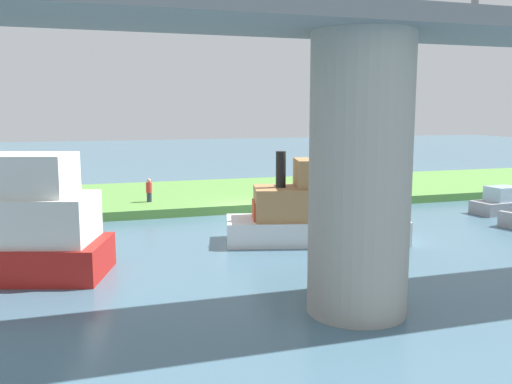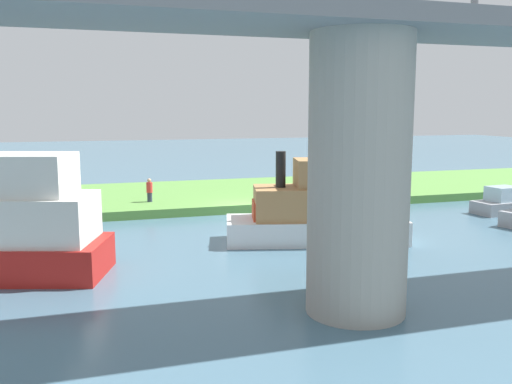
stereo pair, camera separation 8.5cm
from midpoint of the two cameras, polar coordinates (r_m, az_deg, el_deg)
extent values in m
plane|color=#476B7F|center=(31.90, -1.24, -2.22)|extent=(160.00, 160.00, 0.00)
cube|color=#5B9342|center=(37.56, -3.84, -0.23)|extent=(80.00, 12.00, 0.50)
cylinder|color=#9E998E|center=(16.14, 10.40, 1.57)|extent=(2.90, 2.90, 8.02)
cube|color=slate|center=(16.20, 10.82, 16.70)|extent=(72.53, 4.00, 0.50)
cylinder|color=#2D334C|center=(33.48, -10.92, -0.52)|extent=(0.29, 0.29, 0.55)
cylinder|color=red|center=(33.39, -10.95, 0.45)|extent=(0.47, 0.47, 0.60)
sphere|color=tan|center=(33.34, -10.97, 1.17)|extent=(0.24, 0.24, 0.24)
cylinder|color=brown|center=(33.45, 4.41, -0.22)|extent=(0.20, 0.20, 0.77)
cube|color=white|center=(25.30, 6.02, -3.86)|extent=(8.39, 4.55, 1.06)
cube|color=#B27F4C|center=(25.15, 7.06, -1.07)|extent=(6.78, 3.90, 1.42)
cube|color=#B27F4C|center=(25.08, 8.51, 1.94)|extent=(4.37, 2.95, 1.24)
cylinder|color=black|center=(24.65, 2.45, 2.33)|extent=(0.44, 0.44, 1.60)
cube|color=#D84C2D|center=(24.86, 1.20, -1.84)|extent=(1.77, 1.90, 0.80)
cube|color=white|center=(21.39, -24.53, 1.62)|extent=(5.18, 3.66, 1.46)
cube|color=#99999E|center=(35.40, 24.43, -1.33)|extent=(4.77, 2.09, 0.72)
cube|color=silver|center=(34.84, 23.82, -0.15)|extent=(1.79, 1.47, 0.82)
camera|label=1|loc=(0.04, -90.09, -0.01)|focal=39.15mm
camera|label=2|loc=(0.04, 89.91, 0.01)|focal=39.15mm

